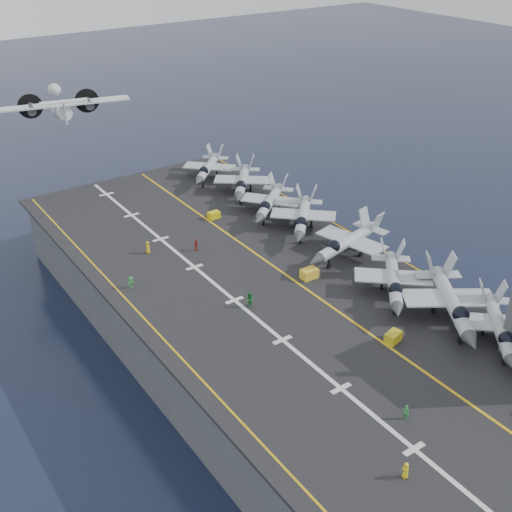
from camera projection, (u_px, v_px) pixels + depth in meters
ground at (273, 351)px, 87.60m from camera, size 500.00×500.00×0.00m
hull at (273, 321)px, 85.18m from camera, size 36.00×90.00×10.00m
flight_deck at (274, 287)px, 82.66m from camera, size 38.00×92.00×0.40m
foul_line at (292, 279)px, 84.04m from camera, size 0.35×90.00×0.02m
landing_centerline at (234, 300)px, 79.59m from camera, size 0.50×90.00×0.02m
deck_edge_port at (155, 330)px, 74.14m from camera, size 0.25×90.00×0.02m
deck_edge_stbd at (378, 247)px, 91.72m from camera, size 0.25×90.00×0.02m
fighter_jet_1 at (499, 325)px, 70.76m from camera, size 16.23×16.69×4.86m
fighter_jet_2 at (451, 300)px, 74.47m from camera, size 18.05×19.52×5.64m
fighter_jet_3 at (394, 278)px, 79.37m from camera, size 16.78×17.20×5.02m
fighter_jet_4 at (348, 241)px, 88.01m from camera, size 16.91×13.16×5.22m
fighter_jet_5 at (303, 215)px, 95.22m from camera, size 17.09×17.33×5.07m
fighter_jet_6 at (270, 201)px, 100.22m from camera, size 16.78×16.17×4.87m
fighter_jet_7 at (243, 180)px, 107.36m from camera, size 16.54×17.30×5.02m
fighter_jet_8 at (208, 167)px, 113.24m from camera, size 16.03×15.95×4.71m
tow_cart_a at (393, 337)px, 71.90m from camera, size 2.20×1.69×1.18m
tow_cart_b at (309, 274)px, 84.03m from camera, size 2.24×1.49×1.32m
tow_cart_c at (214, 215)px, 100.00m from camera, size 1.86×1.27×1.08m
crew_0 at (406, 470)px, 54.74m from camera, size 0.80×1.08×1.65m
crew_2 at (250, 300)px, 77.80m from camera, size 1.04×1.37×2.05m
crew_3 at (131, 283)px, 81.74m from camera, size 1.10×0.84×1.65m
crew_4 at (196, 245)px, 90.59m from camera, size 0.93×1.21×1.80m
crew_5 at (148, 247)px, 89.87m from camera, size 1.13×1.30×1.83m
crew_6 at (406, 412)px, 61.03m from camera, size 1.00×1.15×1.62m
transport_plane at (62, 112)px, 110.97m from camera, size 26.67×21.00×5.60m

